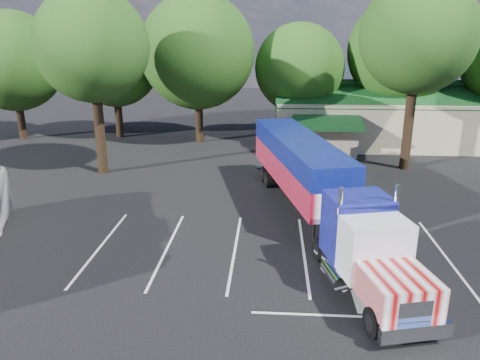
# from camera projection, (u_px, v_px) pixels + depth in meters

# --- Properties ---
(ground) EXTENTS (120.00, 120.00, 0.00)m
(ground) POSITION_uv_depth(u_px,v_px,m) (243.00, 205.00, 27.51)
(ground) COLOR black
(ground) RESTS_ON ground
(event_hall) EXTENTS (24.20, 14.12, 5.55)m
(event_hall) POSITION_uv_depth(u_px,v_px,m) (404.00, 117.00, 42.88)
(event_hall) COLOR tan
(event_hall) RESTS_ON ground
(tree_row_a) EXTENTS (9.00, 9.00, 11.68)m
(tree_row_a) POSITION_uv_depth(u_px,v_px,m) (13.00, 61.00, 42.44)
(tree_row_a) COLOR black
(tree_row_a) RESTS_ON ground
(tree_row_b) EXTENTS (8.40, 8.40, 11.35)m
(tree_row_b) POSITION_uv_depth(u_px,v_px,m) (114.00, 61.00, 43.10)
(tree_row_b) COLOR black
(tree_row_b) RESTS_ON ground
(tree_row_c) EXTENTS (10.00, 10.00, 13.05)m
(tree_row_c) POSITION_uv_depth(u_px,v_px,m) (197.00, 52.00, 40.79)
(tree_row_c) COLOR black
(tree_row_c) RESTS_ON ground
(tree_row_d) EXTENTS (8.00, 8.00, 10.60)m
(tree_row_d) POSITION_uv_depth(u_px,v_px,m) (300.00, 68.00, 41.89)
(tree_row_d) COLOR black
(tree_row_d) RESTS_ON ground
(tree_row_e) EXTENTS (9.60, 9.60, 12.90)m
(tree_row_e) POSITION_uv_depth(u_px,v_px,m) (402.00, 51.00, 41.32)
(tree_row_e) COLOR black
(tree_row_e) RESTS_ON ground
(tree_near_left) EXTENTS (7.60, 7.60, 12.65)m
(tree_near_left) POSITION_uv_depth(u_px,v_px,m) (92.00, 46.00, 31.22)
(tree_near_left) COLOR black
(tree_near_left) RESTS_ON ground
(tree_near_right) EXTENTS (8.00, 8.00, 13.50)m
(tree_near_right) POSITION_uv_depth(u_px,v_px,m) (418.00, 36.00, 31.97)
(tree_near_right) COLOR black
(tree_near_right) RESTS_ON ground
(semi_truck) EXTENTS (6.97, 19.99, 4.18)m
(semi_truck) POSITION_uv_depth(u_px,v_px,m) (313.00, 179.00, 24.50)
(semi_truck) COLOR black
(semi_truck) RESTS_ON ground
(woman) EXTENTS (0.58, 0.69, 1.63)m
(woman) POSITION_uv_depth(u_px,v_px,m) (321.00, 195.00, 26.73)
(woman) COLOR black
(woman) RESTS_ON ground
(bicycle) EXTENTS (1.13, 1.81, 0.90)m
(bicycle) POSITION_uv_depth(u_px,v_px,m) (323.00, 163.00, 34.62)
(bicycle) COLOR black
(bicycle) RESTS_ON ground
(silver_sedan) EXTENTS (4.74, 2.14, 1.51)m
(silver_sedan) POSITION_uv_depth(u_px,v_px,m) (334.00, 141.00, 40.13)
(silver_sedan) COLOR #A0A2A7
(silver_sedan) RESTS_ON ground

